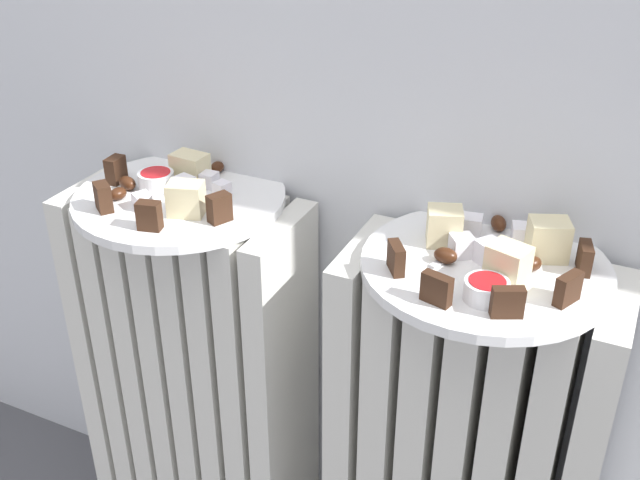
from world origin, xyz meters
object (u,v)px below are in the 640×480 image
radiator_left (199,390)px  fork (463,250)px  jam_bowl_left (156,179)px  radiator_right (459,477)px  plate_left (180,198)px  jam_bowl_right (487,289)px  plate_right (485,267)px

radiator_left → fork: size_ratio=6.93×
jam_bowl_left → radiator_right: bearing=-0.2°
plate_left → jam_bowl_left: (-0.04, 0.00, 0.02)m
jam_bowl_left → fork: bearing=1.6°
radiator_left → jam_bowl_right: jam_bowl_right is taller
radiator_right → fork: fork is taller
fork → plate_right: bearing=-23.6°
radiator_left → fork: bearing=2.0°
radiator_left → fork: (0.37, 0.01, 0.33)m
radiator_right → fork: 0.33m
plate_right → fork: 0.03m
radiator_right → jam_bowl_right: jam_bowl_right is taller
jam_bowl_right → fork: 0.10m
plate_right → fork: bearing=156.4°
radiator_right → fork: size_ratio=6.93×
plate_left → jam_bowl_right: jam_bowl_right is taller
plate_left → plate_right: bearing=0.0°
plate_left → jam_bowl_left: jam_bowl_left is taller
radiator_right → fork: bearing=156.4°
plate_right → jam_bowl_left: jam_bowl_left is taller
plate_right → jam_bowl_right: bearing=-75.8°
plate_left → plate_right: (0.40, 0.00, 0.00)m
radiator_left → jam_bowl_left: (-0.04, 0.00, 0.34)m
radiator_right → jam_bowl_right: (0.02, -0.07, 0.34)m
jam_bowl_right → plate_right: bearing=104.2°
fork → plate_left: bearing=-178.0°
radiator_right → jam_bowl_right: 0.35m
plate_right → jam_bowl_right: size_ratio=5.97×
radiator_left → jam_bowl_right: (0.42, -0.07, 0.34)m
radiator_right → jam_bowl_right: bearing=-75.8°
radiator_left → plate_left: plate_left is taller
plate_left → jam_bowl_right: size_ratio=5.97×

